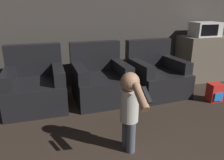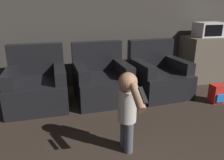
{
  "view_description": "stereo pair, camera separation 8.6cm",
  "coord_description": "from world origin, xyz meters",
  "px_view_note": "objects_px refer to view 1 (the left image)",
  "views": [
    {
      "loc": [
        -0.45,
        0.33,
        1.49
      ],
      "look_at": [
        0.29,
        2.93,
        0.57
      ],
      "focal_mm": 35.0,
      "sensor_mm": 36.0,
      "label": 1
    },
    {
      "loc": [
        -0.37,
        0.3,
        1.49
      ],
      "look_at": [
        0.29,
        2.93,
        0.57
      ],
      "focal_mm": 35.0,
      "sensor_mm": 36.0,
      "label": 2
    }
  ],
  "objects_px": {
    "person_toddler": "(130,106)",
    "toy_backpack": "(215,92)",
    "microwave": "(205,29)",
    "armchair_left": "(36,87)",
    "armchair_right": "(156,76)",
    "armchair_middle": "(100,81)"
  },
  "relations": [
    {
      "from": "armchair_right",
      "to": "armchair_middle",
      "type": "bearing_deg",
      "value": 175.45
    },
    {
      "from": "person_toddler",
      "to": "toy_backpack",
      "type": "height_order",
      "value": "person_toddler"
    },
    {
      "from": "armchair_right",
      "to": "person_toddler",
      "type": "bearing_deg",
      "value": -130.08
    },
    {
      "from": "armchair_left",
      "to": "armchair_right",
      "type": "relative_size",
      "value": 0.94
    },
    {
      "from": "microwave",
      "to": "armchair_left",
      "type": "bearing_deg",
      "value": -172.42
    },
    {
      "from": "person_toddler",
      "to": "toy_backpack",
      "type": "xyz_separation_m",
      "value": [
        1.8,
        0.83,
        -0.37
      ]
    },
    {
      "from": "armchair_right",
      "to": "toy_backpack",
      "type": "bearing_deg",
      "value": -44.1
    },
    {
      "from": "armchair_left",
      "to": "microwave",
      "type": "height_order",
      "value": "microwave"
    },
    {
      "from": "armchair_left",
      "to": "toy_backpack",
      "type": "height_order",
      "value": "armchair_left"
    },
    {
      "from": "microwave",
      "to": "armchair_right",
      "type": "bearing_deg",
      "value": -160.8
    },
    {
      "from": "toy_backpack",
      "to": "microwave",
      "type": "distance_m",
      "value": 1.49
    },
    {
      "from": "armchair_right",
      "to": "person_toddler",
      "type": "xyz_separation_m",
      "value": [
        -1.04,
        -1.46,
        0.21
      ]
    },
    {
      "from": "armchair_middle",
      "to": "armchair_right",
      "type": "height_order",
      "value": "same"
    },
    {
      "from": "armchair_right",
      "to": "microwave",
      "type": "relative_size",
      "value": 1.79
    },
    {
      "from": "armchair_left",
      "to": "microwave",
      "type": "xyz_separation_m",
      "value": [
        3.3,
        0.44,
        0.74
      ]
    },
    {
      "from": "armchair_left",
      "to": "person_toddler",
      "type": "relative_size",
      "value": 1.05
    },
    {
      "from": "armchair_middle",
      "to": "person_toddler",
      "type": "bearing_deg",
      "value": -93.24
    },
    {
      "from": "toy_backpack",
      "to": "microwave",
      "type": "xyz_separation_m",
      "value": [
        0.5,
        1.07,
        0.9
      ]
    },
    {
      "from": "armchair_left",
      "to": "person_toddler",
      "type": "distance_m",
      "value": 1.78
    },
    {
      "from": "person_toddler",
      "to": "microwave",
      "type": "relative_size",
      "value": 1.62
    },
    {
      "from": "armchair_right",
      "to": "microwave",
      "type": "height_order",
      "value": "microwave"
    },
    {
      "from": "armchair_middle",
      "to": "armchair_right",
      "type": "distance_m",
      "value": 1.02
    }
  ]
}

